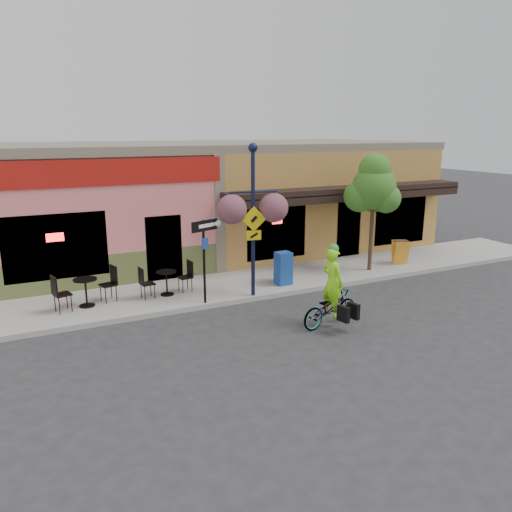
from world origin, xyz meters
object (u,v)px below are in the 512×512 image
Objects in this scene: bicycle at (330,308)px; one_way_sign at (204,262)px; building at (206,197)px; lamp_post at (253,222)px; street_tree at (372,212)px; newspaper_box_blue at (283,268)px; cyclist_rider at (332,292)px; newspaper_box_grey at (282,269)px.

one_way_sign reaches higher than bicycle.
building is at bearing -11.37° from bicycle.
street_tree is (4.97, 0.75, -0.19)m from lamp_post.
building reaches higher than street_tree.
bicycle is 1.71× the size of newspaper_box_blue.
one_way_sign is 3.03m from newspaper_box_blue.
street_tree is (6.51, 0.75, 0.86)m from one_way_sign.
street_tree reaches higher than bicycle.
street_tree is (3.98, 3.45, 1.30)m from cyclist_rider.
bicycle is 2.19× the size of newspaper_box_grey.
newspaper_box_blue is at bearing -87.43° from building.
lamp_post is 1.86× the size of one_way_sign.
lamp_post reaches higher than newspaper_box_blue.
bicycle is at bearing -90.80° from building.
cyclist_rider is (0.05, 0.00, 0.44)m from bicycle.
building is 4.40× the size of street_tree.
street_tree is at bearing -9.93° from newspaper_box_grey.
one_way_sign is (-2.53, 2.70, 0.44)m from cyclist_rider.
newspaper_box_grey is (0.45, 3.54, -0.35)m from cyclist_rider.
building reaches higher than newspaper_box_blue.
street_tree is at bearing -60.03° from bicycle.
bicycle is at bearing 79.43° from cyclist_rider.
street_tree is (3.61, 0.17, 1.54)m from newspaper_box_blue.
newspaper_box_blue is 3.93m from street_tree.
lamp_post is 5.43× the size of newspaper_box_grey.
building is at bearing -11.07° from cyclist_rider.
cyclist_rider is 2.21× the size of newspaper_box_grey.
lamp_post reaches higher than one_way_sign.
building is 6.25m from newspaper_box_grey.
lamp_post reaches higher than bicycle.
one_way_sign is at bearing -171.95° from newspaper_box_blue.
street_tree is at bearing -0.45° from newspaper_box_blue.
lamp_post reaches higher than cyclist_rider.
lamp_post is at bearing -98.90° from building.
newspaper_box_grey is at bearing 41.88° from lamp_post.
newspaper_box_blue is at bearing -115.64° from newspaper_box_grey.
bicycle is at bearing -100.42° from newspaper_box_blue.
newspaper_box_grey is (0.36, -6.01, -1.68)m from building.
newspaper_box_grey is at bearing 69.65° from newspaper_box_blue.
building is 10.01× the size of bicycle.
lamp_post is at bearing -160.18° from newspaper_box_blue.
bicycle is at bearing -68.87° from one_way_sign.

